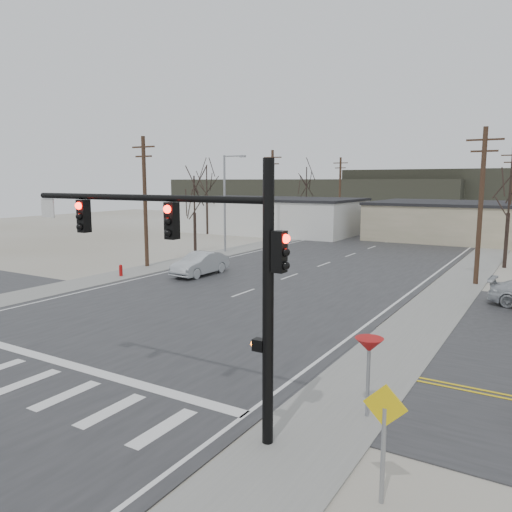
{
  "coord_description": "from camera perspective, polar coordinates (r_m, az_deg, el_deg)",
  "views": [
    {
      "loc": [
        15.69,
        -16.52,
        6.67
      ],
      "look_at": [
        1.77,
        6.52,
        2.6
      ],
      "focal_mm": 35.0,
      "sensor_mm": 36.0,
      "label": 1
    }
  ],
  "objects": [
    {
      "name": "ground",
      "position": [
        23.74,
        -12.0,
        -7.91
      ],
      "size": [
        140.0,
        140.0,
        0.0
      ],
      "primitive_type": "plane",
      "color": "beige",
      "rests_on": "ground"
    },
    {
      "name": "main_road",
      "position": [
        35.83,
        4.59,
        -2.12
      ],
      "size": [
        18.0,
        110.0,
        0.05
      ],
      "primitive_type": "cube",
      "color": "#28282B",
      "rests_on": "ground"
    },
    {
      "name": "cross_road",
      "position": [
        23.74,
        -12.0,
        -7.86
      ],
      "size": [
        90.0,
        10.0,
        0.04
      ],
      "primitive_type": "cube",
      "color": "#28282B",
      "rests_on": "ground"
    },
    {
      "name": "sidewalk_left",
      "position": [
        45.49,
        -4.57,
        0.18
      ],
      "size": [
        3.0,
        90.0,
        0.06
      ],
      "primitive_type": "cube",
      "color": "gray",
      "rests_on": "ground"
    },
    {
      "name": "sidewalk_right",
      "position": [
        37.47,
        22.83,
        -2.29
      ],
      "size": [
        3.0,
        90.0,
        0.06
      ],
      "primitive_type": "cube",
      "color": "gray",
      "rests_on": "ground"
    },
    {
      "name": "traffic_signal_mast",
      "position": [
        13.09,
        -5.87,
        -0.21
      ],
      "size": [
        8.95,
        0.43,
        7.2
      ],
      "color": "black",
      "rests_on": "ground"
    },
    {
      "name": "fire_hydrant",
      "position": [
        36.2,
        -15.19,
        -1.6
      ],
      "size": [
        0.24,
        0.24,
        0.87
      ],
      "color": "#A50C0C",
      "rests_on": "ground"
    },
    {
      "name": "yield_sign",
      "position": [
        14.43,
        12.8,
        -10.22
      ],
      "size": [
        0.8,
        0.8,
        2.35
      ],
      "color": "gray",
      "rests_on": "ground"
    },
    {
      "name": "diamond_sign",
      "position": [
        11.12,
        14.43,
        -18.8
      ],
      "size": [
        0.92,
        0.1,
        2.61
      ],
      "color": "gray",
      "rests_on": "ground"
    },
    {
      "name": "building_left_far",
      "position": [
        64.95,
        1.85,
        4.69
      ],
      "size": [
        22.3,
        12.3,
        4.5
      ],
      "color": "silver",
      "rests_on": "ground"
    },
    {
      "name": "building_right_far",
      "position": [
        60.96,
        25.73,
        3.5
      ],
      "size": [
        26.3,
        14.3,
        4.3
      ],
      "color": "#C3B395",
      "rests_on": "ground"
    },
    {
      "name": "upole_left_b",
      "position": [
        39.43,
        -12.57,
        6.29
      ],
      "size": [
        2.2,
        0.3,
        10.0
      ],
      "color": "#3F271D",
      "rests_on": "ground"
    },
    {
      "name": "upole_left_c",
      "position": [
        55.64,
        1.88,
        7.1
      ],
      "size": [
        2.2,
        0.3,
        10.0
      ],
      "color": "#3F271D",
      "rests_on": "ground"
    },
    {
      "name": "upole_left_d",
      "position": [
        73.73,
        9.56,
        7.35
      ],
      "size": [
        2.2,
        0.3,
        10.0
      ],
      "color": "#3F271D",
      "rests_on": "ground"
    },
    {
      "name": "upole_right_a",
      "position": [
        34.81,
        24.31,
        5.46
      ],
      "size": [
        2.2,
        0.3,
        10.0
      ],
      "color": "#3F271D",
      "rests_on": "ground"
    },
    {
      "name": "upole_right_b",
      "position": [
        56.7,
        27.05,
        6.2
      ],
      "size": [
        2.2,
        0.3,
        10.0
      ],
      "color": "#3F271D",
      "rests_on": "ground"
    },
    {
      "name": "streetlight_main",
      "position": [
        46.78,
        -3.41,
        6.64
      ],
      "size": [
        2.4,
        0.25,
        9.0
      ],
      "color": "gray",
      "rests_on": "ground"
    },
    {
      "name": "tree_left_near",
      "position": [
        46.47,
        -7.07,
        6.75
      ],
      "size": [
        3.3,
        3.3,
        7.35
      ],
      "color": "#2D201B",
      "rests_on": "ground"
    },
    {
      "name": "tree_right_mid",
      "position": [
        42.65,
        27.03,
        6.67
      ],
      "size": [
        3.74,
        3.74,
        8.33
      ],
      "color": "#2D201B",
      "rests_on": "ground"
    },
    {
      "name": "tree_left_far",
      "position": [
        69.22,
        5.79,
        8.23
      ],
      "size": [
        3.96,
        3.96,
        8.82
      ],
      "color": "#2D201B",
      "rests_on": "ground"
    },
    {
      "name": "tree_left_mid",
      "position": [
        63.03,
        -5.65,
        8.2
      ],
      "size": [
        3.96,
        3.96,
        8.82
      ],
      "color": "#2D201B",
      "rests_on": "ground"
    },
    {
      "name": "hill_left",
      "position": [
        119.82,
        6.14,
        7.03
      ],
      "size": [
        70.0,
        18.0,
        7.0
      ],
      "primitive_type": "cube",
      "color": "#333026",
      "rests_on": "ground"
    },
    {
      "name": "sedan_crossing",
      "position": [
        35.55,
        -6.4,
        -0.88
      ],
      "size": [
        1.76,
        4.9,
        1.61
      ],
      "primitive_type": "imported",
      "rotation": [
        0.0,
        0.0,
        -0.01
      ],
      "color": "#A8ADB2",
      "rests_on": "main_road"
    },
    {
      "name": "car_far_a",
      "position": [
        61.89,
        16.79,
        2.71
      ],
      "size": [
        2.33,
        4.8,
        1.35
      ],
      "primitive_type": "imported",
      "rotation": [
        0.0,
        0.0,
        3.04
      ],
      "color": "black",
      "rests_on": "main_road"
    },
    {
      "name": "car_far_b",
      "position": [
        78.11,
        16.52,
        3.88
      ],
      "size": [
        1.75,
        4.06,
        1.36
      ],
      "primitive_type": "imported",
      "rotation": [
        0.0,
        0.0,
        -0.04
      ],
      "color": "black",
      "rests_on": "main_road"
    }
  ]
}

